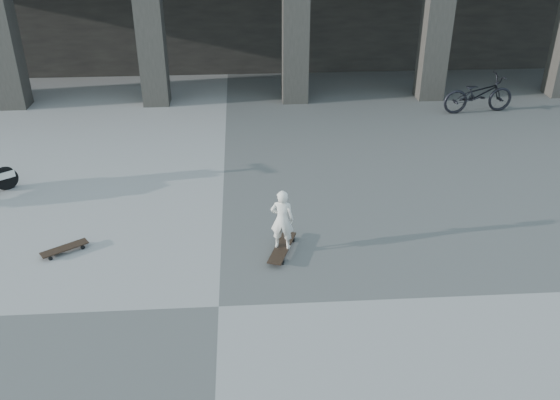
{
  "coord_description": "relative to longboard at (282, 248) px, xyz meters",
  "views": [
    {
      "loc": [
        0.4,
        -6.42,
        5.08
      ],
      "look_at": [
        0.95,
        1.78,
        0.65
      ],
      "focal_mm": 38.0,
      "sensor_mm": 36.0,
      "label": 1
    }
  ],
  "objects": [
    {
      "name": "longboard",
      "position": [
        0.0,
        0.0,
        0.0
      ],
      "size": [
        0.52,
        0.96,
        0.09
      ],
      "rotation": [
        0.0,
        0.0,
        1.24
      ],
      "color": "black",
      "rests_on": "ground"
    },
    {
      "name": "ground",
      "position": [
        -0.95,
        -1.28,
        -0.07
      ],
      "size": [
        90.0,
        90.0,
        0.0
      ],
      "primitive_type": "plane",
      "color": "#4A4A48",
      "rests_on": "ground"
    },
    {
      "name": "bicycle",
      "position": [
        5.28,
        6.02,
        0.39
      ],
      "size": [
        1.84,
        0.81,
        0.94
      ],
      "primitive_type": "imported",
      "rotation": [
        0.0,
        0.0,
        1.68
      ],
      "color": "black",
      "rests_on": "ground"
    },
    {
      "name": "child",
      "position": [
        0.0,
        0.0,
        0.51
      ],
      "size": [
        0.4,
        0.31,
        0.98
      ],
      "primitive_type": "imported",
      "rotation": [
        0.0,
        0.0,
        2.91
      ],
      "color": "silver",
      "rests_on": "longboard"
    },
    {
      "name": "skateboard_spare",
      "position": [
        -3.37,
        0.22,
        -0.01
      ],
      "size": [
        0.7,
        0.55,
        0.09
      ],
      "rotation": [
        0.0,
        0.0,
        0.59
      ],
      "color": "black",
      "rests_on": "ground"
    }
  ]
}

